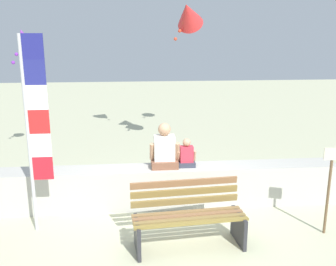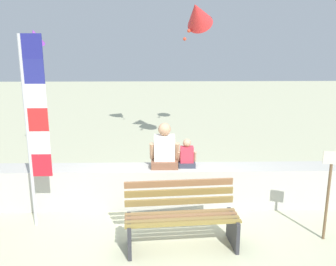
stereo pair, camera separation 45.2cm
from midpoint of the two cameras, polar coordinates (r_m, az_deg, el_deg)
name	(u,v)px [view 2 (the right image)]	position (r m, az deg, el deg)	size (l,w,h in m)	color
ground_plane	(161,229)	(5.93, 1.12, -14.40)	(40.00, 40.00, 0.00)	#BDBE99
seawall_ledge	(160,186)	(6.57, 0.83, -8.07)	(6.17, 0.51, 0.70)	#B7B5AA
park_bench	(181,218)	(5.37, 4.47, -12.67)	(1.60, 0.73, 0.88)	olive
person_adult	(165,150)	(6.38, 1.50, -2.60)	(0.50, 0.37, 0.77)	brown
person_child	(187,156)	(6.44, 4.87, -3.48)	(0.32, 0.24, 0.49)	#333747
flag_banner	(33,120)	(5.74, -17.61, 1.89)	(0.34, 0.05, 2.90)	#B7B7BC
kite_purple	(35,38)	(9.08, -18.10, 13.49)	(0.55, 0.53, 0.82)	purple
kite_red	(198,14)	(8.89, 6.01, 17.42)	(0.87, 1.00, 1.00)	red
sign_post	(329,188)	(5.89, 25.18, -7.62)	(0.24, 0.05, 1.33)	brown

